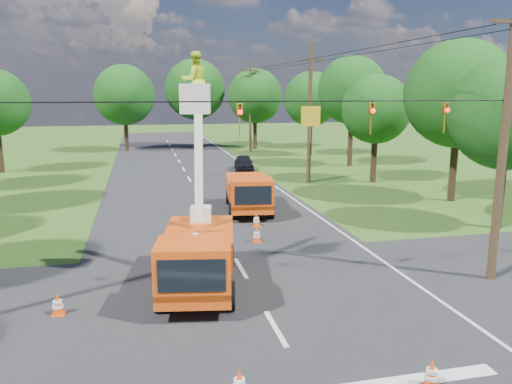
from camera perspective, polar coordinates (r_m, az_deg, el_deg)
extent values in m
plane|color=#345419|center=(33.37, -6.81, -0.04)|extent=(140.00, 140.00, 0.00)
cube|color=black|center=(33.37, -6.81, -0.04)|extent=(12.00, 100.00, 0.06)
cube|color=black|center=(16.32, 0.37, -12.38)|extent=(56.00, 10.00, 0.07)
cube|color=silver|center=(34.40, 2.50, 0.38)|extent=(0.12, 90.00, 0.02)
cube|color=#D74F0F|center=(17.29, -6.56, -8.50)|extent=(3.21, 6.30, 0.45)
cube|color=#D74F0F|center=(15.01, -7.12, -8.49)|extent=(2.46, 2.06, 1.50)
cube|color=black|center=(14.19, -7.37, -9.47)|extent=(1.88, 0.39, 0.95)
cube|color=#D74F0F|center=(17.85, -6.46, -5.72)|extent=(2.96, 4.05, 1.00)
cylinder|color=black|center=(15.73, -10.87, -11.73)|extent=(0.48, 0.96, 0.92)
cylinder|color=black|center=(15.58, -3.02, -11.76)|extent=(0.48, 0.96, 0.92)
cylinder|color=black|center=(19.26, -9.35, -7.29)|extent=(0.48, 0.96, 0.92)
cylinder|color=black|center=(19.14, -3.04, -7.27)|extent=(0.48, 0.96, 0.92)
cube|color=silver|center=(18.71, -6.31, -2.52)|extent=(0.87, 0.87, 0.55)
cube|color=silver|center=(17.76, -6.57, 3.96)|extent=(0.51, 1.37, 4.34)
cube|color=silver|center=(16.56, -6.95, 10.53)|extent=(1.10, 1.10, 0.95)
imported|color=#C6E526|center=(16.56, -7.00, 12.52)|extent=(1.04, 0.89, 1.85)
cube|color=#D74F0F|center=(27.84, -0.87, -0.78)|extent=(2.89, 6.07, 0.44)
cube|color=#D74F0F|center=(25.64, -0.49, -0.10)|extent=(2.34, 1.92, 1.46)
cube|color=black|center=(24.83, -0.32, -0.37)|extent=(1.84, 0.30, 0.93)
cube|color=#D74F0F|center=(28.48, -1.00, 0.76)|extent=(2.74, 3.87, 0.97)
cylinder|color=black|center=(26.03, -2.78, -2.23)|extent=(0.43, 0.93, 0.90)
cylinder|color=black|center=(26.21, 1.69, -2.12)|extent=(0.43, 0.93, 0.90)
cylinder|color=black|center=(29.64, -3.13, -0.54)|extent=(0.43, 0.93, 0.90)
cylinder|color=black|center=(29.79, 0.80, -0.46)|extent=(0.43, 0.93, 0.90)
imported|color=orange|center=(17.21, -6.89, -7.99)|extent=(0.76, 0.76, 1.78)
imported|color=black|center=(42.20, -1.40, 3.34)|extent=(2.07, 4.00, 1.30)
cone|color=#E4460C|center=(11.59, -1.92, -20.99)|extent=(0.36, 0.36, 0.70)
cylinder|color=white|center=(11.56, -1.92, -20.74)|extent=(0.26, 0.26, 0.09)
cone|color=#E4460C|center=(12.54, 19.44, -18.96)|extent=(0.36, 0.36, 0.70)
cylinder|color=white|center=(12.51, 19.45, -18.72)|extent=(0.26, 0.26, 0.09)
cylinder|color=white|center=(12.59, 19.41, -19.31)|extent=(0.31, 0.31, 0.09)
cone|color=#E4460C|center=(22.16, 0.09, -4.84)|extent=(0.36, 0.36, 0.70)
cube|color=#E4460C|center=(22.26, 0.09, -5.68)|extent=(0.38, 0.38, 0.04)
cylinder|color=white|center=(22.15, 0.09, -4.69)|extent=(0.26, 0.26, 0.09)
cylinder|color=white|center=(22.19, 0.09, -5.06)|extent=(0.31, 0.31, 0.09)
cone|color=#E4460C|center=(24.65, 0.05, -3.16)|extent=(0.36, 0.36, 0.70)
cube|color=#E4460C|center=(24.74, 0.05, -3.92)|extent=(0.38, 0.38, 0.04)
cylinder|color=white|center=(24.63, 0.05, -3.02)|extent=(0.26, 0.26, 0.09)
cylinder|color=white|center=(24.67, 0.05, -3.36)|extent=(0.31, 0.31, 0.09)
cone|color=#E4460C|center=(16.34, -21.73, -11.76)|extent=(0.36, 0.36, 0.70)
cube|color=#E4460C|center=(16.48, -21.64, -12.85)|extent=(0.38, 0.38, 0.04)
cylinder|color=white|center=(16.32, -21.75, -11.57)|extent=(0.26, 0.26, 0.09)
cylinder|color=white|center=(16.38, -21.71, -12.05)|extent=(0.31, 0.31, 0.09)
cone|color=#E4460C|center=(30.84, 0.80, -0.18)|extent=(0.36, 0.36, 0.70)
cube|color=#E4460C|center=(30.91, 0.80, -0.80)|extent=(0.38, 0.38, 0.04)
cylinder|color=white|center=(30.83, 0.80, -0.07)|extent=(0.26, 0.26, 0.09)
cylinder|color=white|center=(30.86, 0.80, -0.35)|extent=(0.31, 0.31, 0.09)
cylinder|color=#4C3823|center=(18.89, 26.48, 5.41)|extent=(0.30, 0.30, 10.00)
cylinder|color=#4C3823|center=(36.58, 6.16, 8.88)|extent=(0.30, 0.30, 10.00)
cube|color=#4C3823|center=(36.61, 6.29, 14.83)|extent=(1.80, 0.12, 0.12)
cylinder|color=#4C3823|center=(55.85, -0.66, 9.81)|extent=(0.30, 0.30, 10.00)
cube|color=#4C3823|center=(55.87, -0.67, 13.71)|extent=(1.80, 0.12, 0.12)
cylinder|color=black|center=(14.83, -1.51, 10.30)|extent=(18.00, 0.04, 0.04)
cube|color=gold|center=(15.40, 6.26, 8.61)|extent=(0.60, 0.05, 0.60)
imported|color=gold|center=(14.83, -1.88, 8.17)|extent=(0.16, 0.20, 1.00)
sphere|color=#FF0C0C|center=(14.70, -1.79, 9.12)|extent=(0.14, 0.14, 0.14)
imported|color=gold|center=(16.18, 13.03, 8.16)|extent=(0.16, 0.20, 1.00)
sphere|color=#FF0C0C|center=(16.06, 13.26, 9.02)|extent=(0.14, 0.14, 0.14)
imported|color=gold|center=(17.47, 20.80, 7.94)|extent=(0.16, 0.20, 1.00)
sphere|color=#FF0C0C|center=(17.36, 21.08, 8.73)|extent=(0.14, 0.14, 0.14)
cylinder|color=#382616|center=(46.17, -27.26, 4.50)|extent=(0.44, 0.44, 4.05)
cylinder|color=#382616|center=(27.03, 26.13, 0.43)|extent=(0.44, 0.44, 3.96)
sphere|color=#144B15|center=(26.65, 26.81, 8.05)|extent=(5.40, 5.40, 5.40)
cylinder|color=#382616|center=(32.61, 21.65, 3.05)|extent=(0.44, 0.44, 4.58)
sphere|color=#144B15|center=(32.32, 22.20, 10.36)|extent=(6.40, 6.40, 6.40)
cylinder|color=#382616|center=(37.73, 13.33, 3.98)|extent=(0.44, 0.44, 3.78)
sphere|color=#144B15|center=(37.46, 13.57, 9.20)|extent=(5.00, 5.00, 5.00)
cylinder|color=#382616|center=(45.56, 10.73, 5.93)|extent=(0.44, 0.44, 4.75)
sphere|color=#144B15|center=(45.37, 10.93, 11.37)|extent=(6.00, 6.00, 6.00)
cylinder|color=#382616|center=(52.64, 6.21, 6.44)|extent=(0.44, 0.44, 4.14)
sphere|color=#144B15|center=(52.45, 6.30, 10.54)|extent=(5.60, 5.60, 5.60)
cylinder|color=#382616|center=(57.71, -14.62, 6.71)|extent=(0.44, 0.44, 4.40)
sphere|color=#144B15|center=(57.55, -14.82, 10.68)|extent=(6.60, 6.60, 6.60)
cylinder|color=#382616|center=(60.02, -6.87, 7.37)|extent=(0.44, 0.44, 4.84)
sphere|color=#144B15|center=(59.88, -6.97, 11.58)|extent=(7.00, 7.00, 7.00)
cylinder|color=#382616|center=(58.16, -0.11, 7.07)|extent=(0.44, 0.44, 4.31)
sphere|color=#144B15|center=(58.00, -0.11, 10.93)|extent=(6.20, 6.20, 6.20)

